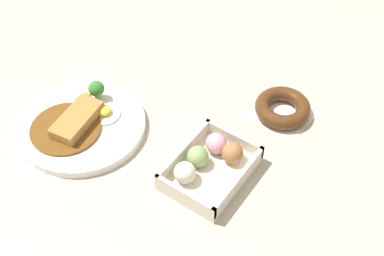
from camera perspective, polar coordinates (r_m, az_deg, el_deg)
The scene contains 4 objects.
ground_plane at distance 1.06m, azimuth -7.21°, elevation -0.59°, with size 1.60×1.60×0.00m, color #B2A893.
curry_plate at distance 1.07m, azimuth -12.45°, elevation 0.48°, with size 0.26×0.26×0.07m.
donut_box at distance 0.97m, azimuth 1.98°, elevation -4.17°, with size 0.18×0.13×0.05m.
chocolate_ring_donut at distance 1.09m, azimuth 10.28°, elevation 2.24°, with size 0.13×0.13×0.03m.
Camera 1 is at (0.49, 0.51, 0.79)m, focal length 46.87 mm.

